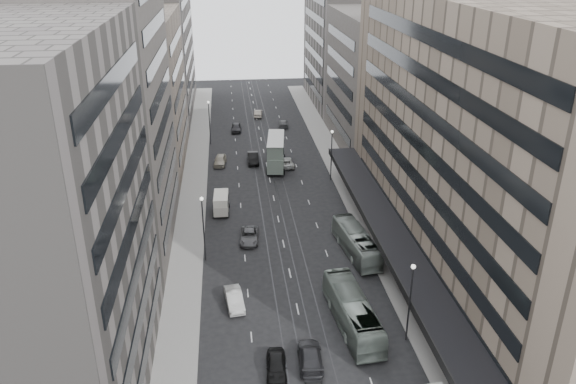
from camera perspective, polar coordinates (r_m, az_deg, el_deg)
name	(u,v)px	position (r m, az deg, el deg)	size (l,w,h in m)	color
ground	(299,315)	(58.65, 1.10, -12.37)	(220.00, 220.00, 0.00)	black
sidewalk_right	(342,173)	(93.03, 5.46, 1.92)	(4.00, 125.00, 0.15)	gray
sidewalk_left	(195,179)	(91.38, -9.45, 1.27)	(4.00, 125.00, 0.15)	gray
department_store	(487,143)	(64.62, 19.53, 4.69)	(19.20, 60.00, 30.00)	gray
building_right_mid	(380,81)	(105.21, 9.30, 11.11)	(15.00, 28.00, 24.00)	#4A4540
building_right_far	(346,43)	(133.48, 5.93, 14.83)	(15.00, 32.00, 28.00)	slate
building_left_a	(28,233)	(46.13, -24.89, -3.76)	(15.00, 28.00, 30.00)	slate
building_left_b	(97,109)	(69.87, -18.87, 7.94)	(15.00, 26.00, 34.00)	#4A4540
building_left_c	(133,92)	(96.69, -15.45, 9.76)	(15.00, 28.00, 25.00)	gray
building_left_d	(154,49)	(128.47, -13.48, 13.97)	(15.00, 38.00, 28.00)	slate
lamp_right_near	(411,294)	(53.67, 12.35, -10.06)	(0.44, 0.44, 8.32)	#262628
lamp_right_far	(332,149)	(88.50, 4.45, 4.34)	(0.44, 0.44, 8.32)	#262628
lamp_left_near	(203,221)	(65.93, -8.62, -2.97)	(0.44, 0.44, 8.32)	#262628
lamp_left_far	(209,117)	(106.12, -8.01, 7.51)	(0.44, 0.44, 8.32)	#262628
bus_near	(352,312)	(56.55, 6.57, -11.97)	(2.86, 12.22, 3.40)	gray
bus_far	(356,242)	(68.80, 6.92, -5.09)	(2.62, 11.22, 3.12)	gray
double_decker	(276,152)	(94.37, -1.24, 4.13)	(3.87, 9.82, 5.23)	slate
panel_van	(221,203)	(79.11, -6.81, -1.07)	(2.34, 4.51, 2.80)	beige
sedan_0	(276,366)	(51.55, -1.20, -17.26)	(1.79, 4.45, 1.52)	black
sedan_1	(234,299)	(59.81, -5.47, -10.78)	(1.64, 4.70, 1.55)	silver
sedan_2	(249,236)	(71.67, -3.97, -4.49)	(2.30, 4.99, 1.39)	#565558
sedan_3	(310,357)	(52.50, 2.26, -16.36)	(2.18, 5.35, 1.55)	#28282A
sedan_4	(220,160)	(96.86, -6.91, 3.23)	(1.93, 4.79, 1.63)	#A49B88
sedan_5	(253,158)	(97.32, -3.57, 3.48)	(1.79, 5.15, 1.70)	black
sedan_6	(286,162)	(95.56, -0.22, 3.04)	(2.33, 5.06, 1.41)	silver
sedan_7	(283,123)	(117.04, -0.48, 6.98)	(1.92, 4.73, 1.37)	#525254
sedan_8	(236,128)	(114.41, -5.28, 6.54)	(1.91, 4.75, 1.62)	#29292C
sedan_9	(258,113)	(124.32, -3.05, 7.99)	(1.59, 4.55, 1.50)	#ADA08F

